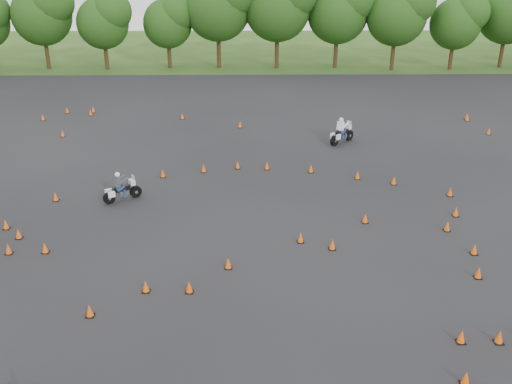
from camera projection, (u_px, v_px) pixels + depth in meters
The scene contains 6 objects.
ground at pixel (257, 255), 24.22m from camera, with size 140.00×140.00×0.00m, color #2D5119.
asphalt_pad at pixel (255, 198), 29.73m from camera, with size 62.00×62.00×0.00m, color black.
treeline at pixel (273, 29), 54.63m from camera, with size 86.74×32.81×10.82m.
traffic_cones at pixel (242, 199), 29.01m from camera, with size 35.76×33.00×0.45m.
rider_grey at pixel (122, 186), 29.13m from camera, with size 2.07×0.63×1.59m, color #3A3B41, non-canonical shape.
rider_white at pixel (342, 130), 37.67m from camera, with size 2.29×0.70×1.77m, color white, non-canonical shape.
Camera 1 is at (-0.35, -21.16, 12.08)m, focal length 40.00 mm.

